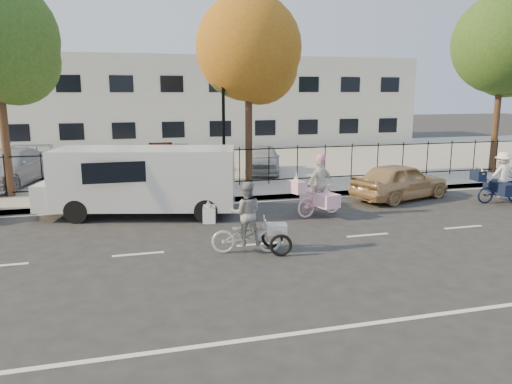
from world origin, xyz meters
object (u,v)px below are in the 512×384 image
object	(u,v)px
gold_sedan	(400,181)
lot_car_a	(8,168)
lot_car_d	(263,159)
white_van	(142,179)
zebra_trike	(246,226)
unicorn_bike	(319,193)
lamppost	(223,110)
bull_bike	(501,183)
lot_car_c	(170,159)
pedestrian	(141,174)

from	to	relation	value
gold_sedan	lot_car_a	bearing A→B (deg)	49.60
lot_car_d	white_van	bearing A→B (deg)	-115.37
zebra_trike	gold_sedan	bearing A→B (deg)	-45.28
unicorn_bike	lot_car_a	distance (m)	12.38
lot_car_a	lot_car_d	xyz separation A→B (m)	(10.44, 0.30, -0.08)
lamppost	bull_bike	bearing A→B (deg)	-26.88
lamppost	lot_car_c	size ratio (longest dim) A/B	1.14
zebra_trike	unicorn_bike	bearing A→B (deg)	-34.89
unicorn_bike	white_van	bearing A→B (deg)	56.81
gold_sedan	lot_car_c	bearing A→B (deg)	27.95
lamppost	lot_car_d	xyz separation A→B (m)	(2.40, 3.00, -2.33)
zebra_trike	bull_bike	world-z (taller)	bull_bike
lot_car_a	pedestrian	bearing A→B (deg)	-25.26
white_van	lamppost	bearing A→B (deg)	57.81
unicorn_bike	gold_sedan	size ratio (longest dim) A/B	0.51
zebra_trike	lot_car_d	distance (m)	10.88
bull_bike	white_van	distance (m)	12.01
white_van	lot_car_d	bearing A→B (deg)	61.52
white_van	gold_sedan	world-z (taller)	white_van
white_van	gold_sedan	bearing A→B (deg)	14.40
white_van	lot_car_a	xyz separation A→B (m)	(-4.86, 5.70, -0.30)
lot_car_d	gold_sedan	bearing A→B (deg)	-43.42
pedestrian	lot_car_c	size ratio (longest dim) A/B	0.48
gold_sedan	lot_car_c	size ratio (longest dim) A/B	1.01
lamppost	zebra_trike	size ratio (longest dim) A/B	2.14
lot_car_c	pedestrian	bearing A→B (deg)	-88.15
lamppost	lot_car_c	distance (m)	5.05
lot_car_c	gold_sedan	bearing A→B (deg)	-26.99
bull_bike	lot_car_a	xyz separation A→B (m)	(-16.77, 7.13, 0.15)
unicorn_bike	gold_sedan	bearing A→B (deg)	-84.94
white_van	zebra_trike	bearing A→B (deg)	-48.88
zebra_trike	lot_car_c	bearing A→B (deg)	15.17
zebra_trike	white_van	world-z (taller)	white_van
white_van	lot_car_c	bearing A→B (deg)	92.34
unicorn_bike	pedestrian	xyz separation A→B (m)	(-5.19, 3.11, 0.34)
zebra_trike	lot_car_a	bearing A→B (deg)	46.98
zebra_trike	pedestrian	xyz separation A→B (m)	(-2.17, 5.94, 0.39)
unicorn_bike	pedestrian	distance (m)	6.06
gold_sedan	lot_car_c	distance (m)	10.29
zebra_trike	gold_sedan	xyz separation A→B (m)	(6.73, 4.34, -0.01)
unicorn_bike	zebra_trike	bearing A→B (deg)	116.17
lot_car_a	lot_car_c	world-z (taller)	lot_car_a
lamppost	pedestrian	bearing A→B (deg)	-156.12
zebra_trike	unicorn_bike	distance (m)	4.14
pedestrian	lot_car_c	world-z (taller)	pedestrian
lot_car_a	lot_car_c	xyz separation A→B (m)	(6.39, 1.46, -0.08)
unicorn_bike	lot_car_a	size ratio (longest dim) A/B	0.40
lamppost	unicorn_bike	world-z (taller)	lamppost
zebra_trike	lot_car_c	size ratio (longest dim) A/B	0.53
white_van	lot_car_c	distance (m)	7.34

